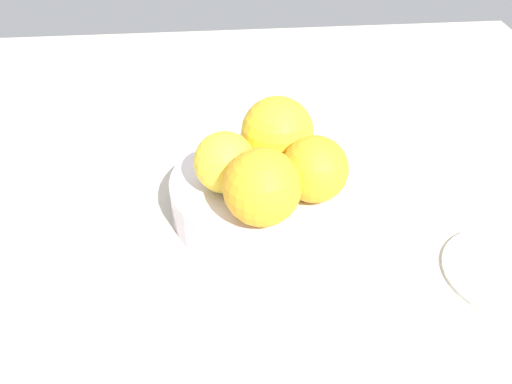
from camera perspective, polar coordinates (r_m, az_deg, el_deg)
The scene contains 7 objects.
ground_plane at distance 64.81cm, azimuth 0.00°, elevation -2.64°, with size 110.00×110.00×2.00cm, color #BCB29E.
fruit_bowl at distance 62.73cm, azimuth 0.00°, elevation -0.42°, with size 19.46×19.46×4.69cm.
orange_in_bowl_0 at distance 61.49cm, azimuth 2.24°, elevation 6.19°, with size 8.22×8.22×8.22cm, color yellow.
orange_in_bowl_1 at distance 58.12cm, azimuth -3.27°, elevation 3.10°, with size 6.67×6.67×6.67cm, color yellow.
orange_in_bowl_2 at distance 56.99cm, azimuth 6.15°, elevation 2.37°, with size 7.09×7.09×7.09cm, color #F9A823.
orange_in_bowl_3 at distance 53.57cm, azimuth 0.32°, elevation 0.48°, with size 7.88×7.88×7.88cm, color #F9A823.
side_plate at distance 62.26cm, azimuth 24.83°, elevation -7.48°, with size 13.15×13.15×0.80cm, color silver.
Camera 1 is at (-4.35, -48.67, 41.57)cm, focal length 38.30 mm.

